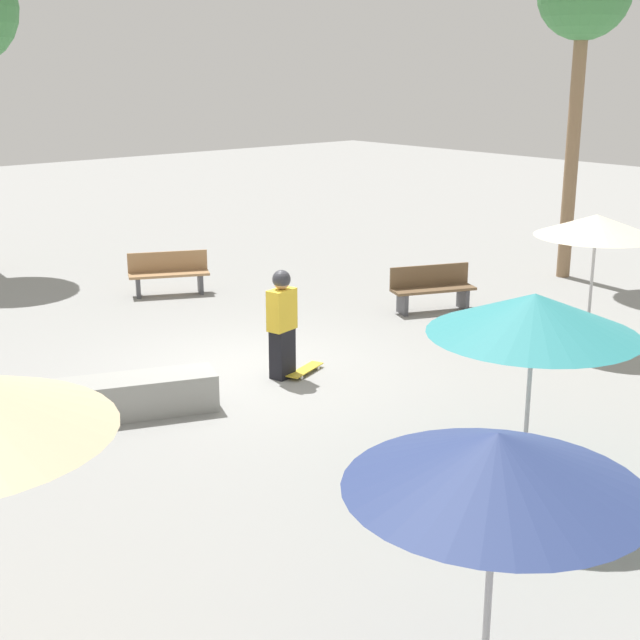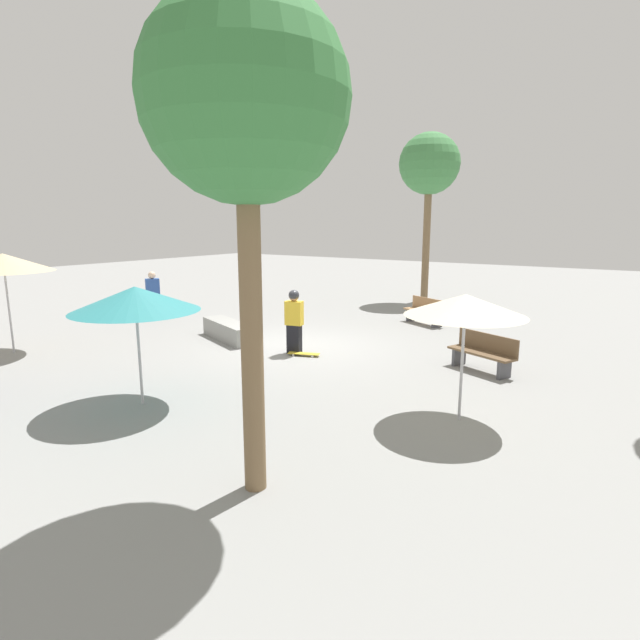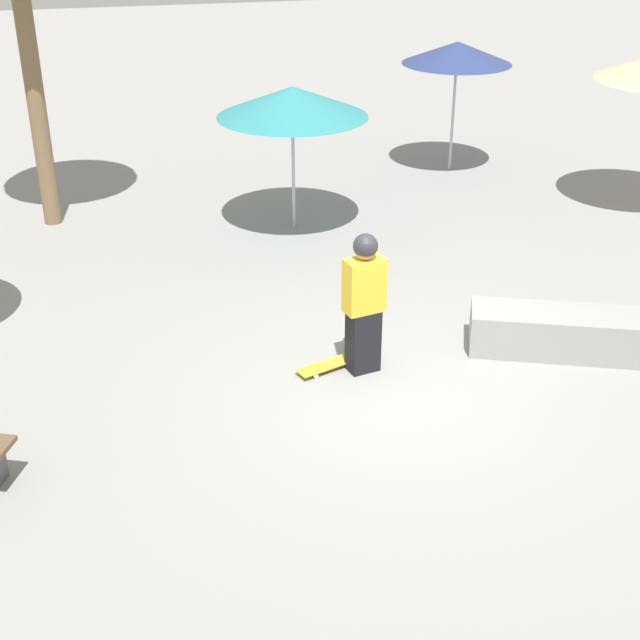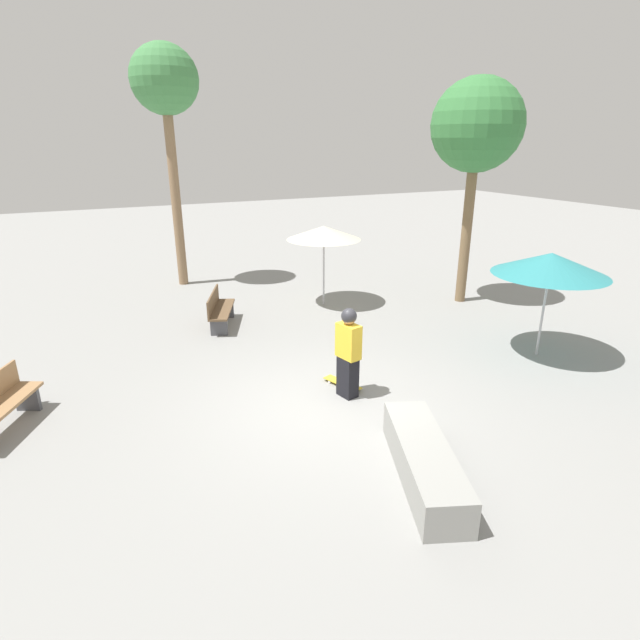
{
  "view_description": "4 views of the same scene",
  "coord_description": "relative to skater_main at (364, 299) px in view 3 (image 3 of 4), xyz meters",
  "views": [
    {
      "loc": [
        7.54,
        10.4,
        4.51
      ],
      "look_at": [
        -0.53,
        1.06,
        0.94
      ],
      "focal_mm": 50.0,
      "sensor_mm": 36.0,
      "label": 1
    },
    {
      "loc": [
        -7.64,
        10.54,
        3.31
      ],
      "look_at": [
        -0.75,
        0.16,
        0.86
      ],
      "focal_mm": 28.0,
      "sensor_mm": 36.0,
      "label": 2
    },
    {
      "loc": [
        -2.73,
        -7.79,
        5.12
      ],
      "look_at": [
        -0.83,
        0.13,
        0.91
      ],
      "focal_mm": 50.0,
      "sensor_mm": 36.0,
      "label": 3
    },
    {
      "loc": [
        6.68,
        -3.35,
        4.29
      ],
      "look_at": [
        -0.81,
        0.3,
        1.29
      ],
      "focal_mm": 28.0,
      "sensor_mm": 36.0,
      "label": 4
    }
  ],
  "objects": [
    {
      "name": "skateboard",
      "position": [
        -0.36,
        0.09,
        -0.83
      ],
      "size": [
        0.82,
        0.46,
        0.07
      ],
      "rotation": [
        0.0,
        0.0,
        3.49
      ],
      "color": "gold",
      "rests_on": "ground_plane"
    },
    {
      "name": "ground_plane",
      "position": [
        0.23,
        -0.56,
        -0.88
      ],
      "size": [
        60.0,
        60.0,
        0.0
      ],
      "primitive_type": "plane",
      "color": "gray"
    },
    {
      "name": "concrete_ledge",
      "position": [
        2.47,
        -0.2,
        -0.63
      ],
      "size": [
        2.41,
        1.46,
        0.51
      ],
      "rotation": [
        0.0,
        0.0,
        2.76
      ],
      "color": "gray",
      "rests_on": "ground_plane"
    },
    {
      "name": "shade_umbrella_teal",
      "position": [
        0.17,
        4.5,
        1.08
      ],
      "size": [
        2.27,
        2.27,
        2.19
      ],
      "color": "#B7B7BC",
      "rests_on": "ground_plane"
    },
    {
      "name": "shade_umbrella_navy",
      "position": [
        3.61,
        6.72,
        1.23
      ],
      "size": [
        1.95,
        1.95,
        2.31
      ],
      "color": "#B7B7BC",
      "rests_on": "ground_plane"
    },
    {
      "name": "skater_main",
      "position": [
        0.0,
        0.0,
        0.0
      ],
      "size": [
        0.48,
        0.33,
        1.64
      ],
      "rotation": [
        0.0,
        0.0,
        3.36
      ],
      "color": "black",
      "rests_on": "ground_plane"
    }
  ]
}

